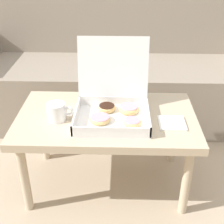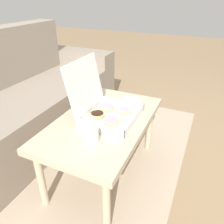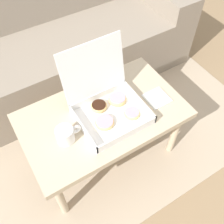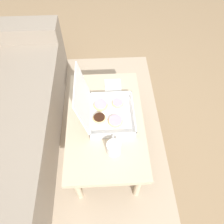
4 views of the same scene
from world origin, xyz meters
name	(u,v)px [view 1 (image 1 of 4)]	position (x,y,z in m)	size (l,w,h in m)	color
ground_plane	(108,176)	(0.00, 0.00, 0.00)	(12.00, 12.00, 0.00)	#937756
area_rug	(109,145)	(0.00, 0.30, 0.01)	(2.33, 1.73, 0.01)	tan
couch	(112,75)	(0.00, 0.77, 0.32)	(2.21, 0.75, 0.91)	gray
coffee_table	(107,124)	(0.00, -0.06, 0.40)	(0.91, 0.54, 0.45)	#C6B293
pastry_box	(114,104)	(0.04, -0.05, 0.51)	(0.36, 0.38, 0.36)	white
coffee_mug	(57,112)	(-0.24, -0.11, 0.49)	(0.14, 0.09, 0.09)	white
napkin_stack	(172,123)	(0.32, -0.13, 0.45)	(0.13, 0.13, 0.01)	white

